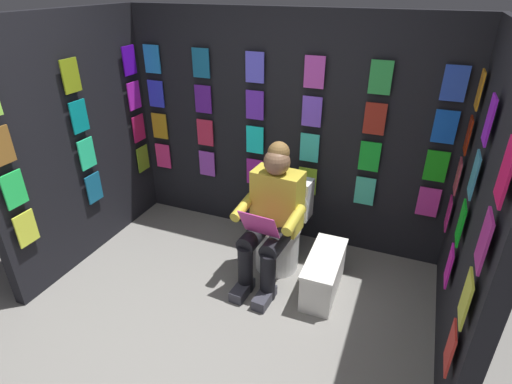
{
  "coord_description": "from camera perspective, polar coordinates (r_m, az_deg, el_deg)",
  "views": [
    {
      "loc": [
        -1.11,
        1.55,
        2.3
      ],
      "look_at": [
        -0.07,
        -0.99,
        0.85
      ],
      "focal_mm": 28.6,
      "sensor_mm": 36.0,
      "label": 1
    }
  ],
  "objects": [
    {
      "name": "ground_plane",
      "position": [
        2.99,
        -9.11,
        -22.98
      ],
      "size": [
        30.0,
        30.0,
        0.0
      ],
      "primitive_type": "plane",
      "color": "gray"
    },
    {
      "name": "display_wall_back",
      "position": [
        3.78,
        4.05,
        8.47
      ],
      "size": [
        3.1,
        0.14,
        2.1
      ],
      "color": "black",
      "rests_on": "ground"
    },
    {
      "name": "display_wall_left",
      "position": [
        2.78,
        28.8,
        -2.59
      ],
      "size": [
        0.14,
        1.79,
        2.1
      ],
      "color": "black",
      "rests_on": "ground"
    },
    {
      "name": "display_wall_right",
      "position": [
        3.82,
        -23.73,
        6.37
      ],
      "size": [
        0.14,
        1.79,
        2.1
      ],
      "color": "black",
      "rests_on": "ground"
    },
    {
      "name": "toilet",
      "position": [
        3.6,
        3.53,
        -5.41
      ],
      "size": [
        0.42,
        0.57,
        0.77
      ],
      "rotation": [
        0.0,
        0.0,
        -0.08
      ],
      "color": "white",
      "rests_on": "ground"
    },
    {
      "name": "person_reading",
      "position": [
        3.28,
        2.13,
        -3.37
      ],
      "size": [
        0.55,
        0.7,
        1.19
      ],
      "rotation": [
        0.0,
        0.0,
        -0.08
      ],
      "color": "gold",
      "rests_on": "ground"
    },
    {
      "name": "comic_longbox_near",
      "position": [
        3.4,
        9.42,
        -11.23
      ],
      "size": [
        0.26,
        0.64,
        0.35
      ],
      "rotation": [
        0.0,
        0.0,
        0.01
      ],
      "color": "white",
      "rests_on": "ground"
    }
  ]
}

